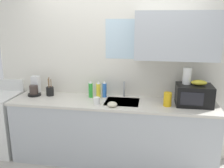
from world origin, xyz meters
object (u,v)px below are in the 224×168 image
Objects in this scene: coffee_maker at (35,88)px; paper_towel_roll at (187,76)px; dish_soap_bottle_green at (91,90)px; mug_white at (97,101)px; dish_soap_bottle_yellow at (98,90)px; dish_soap_bottle_blue at (104,90)px; microwave at (194,95)px; banana_bunch at (199,83)px; utensil_crock at (50,91)px; small_bowl at (112,104)px; cereal_canister at (168,99)px.

paper_towel_roll is at bearing -0.22° from coffee_maker.
paper_towel_roll is 1.34m from dish_soap_bottle_green.
dish_soap_bottle_yellow is at bearing 98.00° from mug_white.
paper_towel_roll is 1.16m from dish_soap_bottle_blue.
dish_soap_bottle_green is at bearing 176.20° from microwave.
coffee_maker is 1.17× the size of dish_soap_bottle_blue.
dish_soap_bottle_yellow is at bearing 2.19° from coffee_maker.
paper_towel_roll reaches higher than coffee_maker.
dish_soap_bottle_green is (-0.19, -0.04, 0.00)m from dish_soap_bottle_blue.
microwave is 2.30× the size of banana_bunch.
utensil_crock reaches higher than microwave.
dish_soap_bottle_yellow is 0.44m from small_bowl.
banana_bunch reaches higher than cereal_canister.
cereal_canister is (1.92, -0.16, -0.01)m from coffee_maker.
paper_towel_roll is 0.79× the size of coffee_maker.
dish_soap_bottle_green reaches higher than small_bowl.
banana_bunch is at bearing -1.45° from coffee_maker.
small_bowl is (1.22, -0.31, -0.07)m from coffee_maker.
banana_bunch is 0.46m from cereal_canister.
mug_white is at bearing -13.98° from coffee_maker.
dish_soap_bottle_blue is at bearing 164.97° from cereal_canister.
paper_towel_roll is at bearing 11.67° from mug_white.
banana_bunch is at bearing 1.77° from microwave.
utensil_crock reaches higher than small_bowl.
utensil_crock is at bearing -175.24° from dish_soap_bottle_blue.
utensil_crock is (-0.77, 0.26, 0.02)m from mug_white.
small_bowl is at bearing -52.99° from dish_soap_bottle_yellow.
cereal_canister is (-0.34, -0.10, -0.04)m from microwave.
cereal_canister is 0.93m from mug_white.
small_bowl is at bearing -14.21° from coffee_maker.
mug_white is 0.33× the size of utensil_crock.
dish_soap_bottle_yellow is at bearing 175.76° from microwave.
dish_soap_bottle_yellow is at bearing 1.29° from dish_soap_bottle_green.
coffee_maker is 1.03m from mug_white.
dish_soap_bottle_green is at bearing 137.53° from small_bowl.
microwave is 1.64× the size of coffee_maker.
microwave is 2.26m from coffee_maker.
cereal_canister is at bearing -165.62° from banana_bunch.
dish_soap_bottle_green reaches higher than mug_white.
dish_soap_bottle_blue is (-1.12, 0.09, -0.27)m from paper_towel_roll.
coffee_maker is 2.15× the size of small_bowl.
paper_towel_roll is at bearing 17.66° from small_bowl.
small_bowl is at bearing -65.05° from dish_soap_bottle_blue.
dish_soap_bottle_green is (-1.47, 0.09, -0.19)m from banana_bunch.
banana_bunch is at bearing -3.61° from dish_soap_bottle_green.
dish_soap_bottle_yellow is 0.98m from cereal_canister.
dish_soap_bottle_blue is 2.51× the size of mug_white.
dish_soap_bottle_blue is 0.20m from dish_soap_bottle_green.
cereal_canister is 0.64× the size of utensil_crock.
microwave is 2.03m from utensil_crock.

